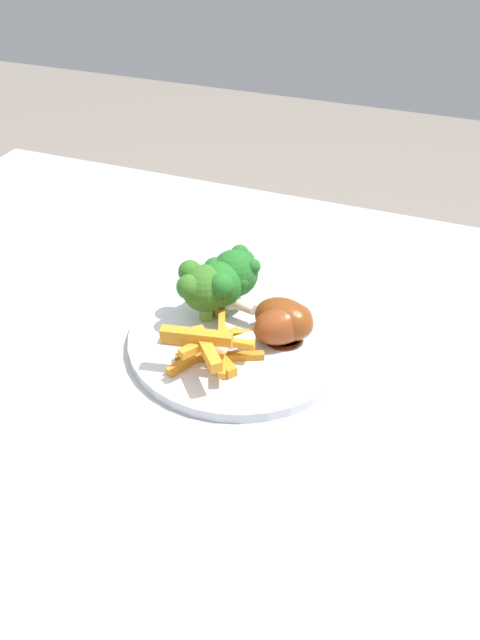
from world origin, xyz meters
The scene contains 8 objects.
dining_table centered at (0.00, 0.00, 0.62)m, with size 1.02×0.78×0.73m.
dinner_plate centered at (0.07, 0.02, 0.74)m, with size 0.25×0.25×0.01m, color silver.
broccoli_floret_front centered at (0.02, 0.03, 0.78)m, with size 0.06×0.06×0.07m.
broccoli_floret_middle centered at (0.04, 0.07, 0.79)m, with size 0.06×0.06×0.07m.
broccoli_floret_back centered at (0.03, 0.05, 0.78)m, with size 0.06×0.06×0.07m.
carrot_fries_pile centered at (0.05, -0.03, 0.76)m, with size 0.12×0.12×0.05m.
chicken_drumstick_near centered at (0.11, 0.04, 0.76)m, with size 0.11×0.06×0.04m.
chicken_drumstick_far centered at (0.11, 0.03, 0.76)m, with size 0.10×0.11×0.04m.
Camera 1 is at (0.27, -0.49, 1.18)m, focal length 35.94 mm.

